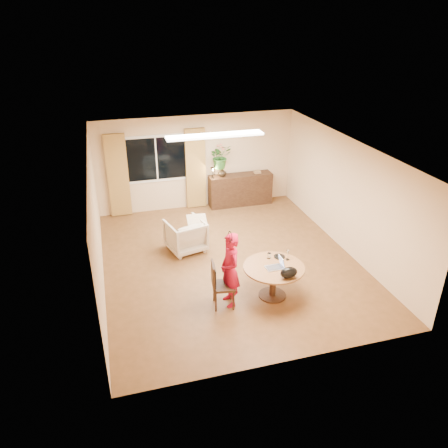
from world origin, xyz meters
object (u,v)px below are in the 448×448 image
Objects in this scene: dining_chair at (224,285)px; armchair at (186,235)px; dining_table at (274,273)px; child at (230,270)px; sideboard at (240,190)px.

armchair is at bearing 104.79° from dining_chair.
dining_table is 2.62m from armchair.
sideboard is (1.65, 4.51, -0.29)m from child.
dining_table is 1.42× the size of armchair.
dining_chair is at bearing -78.55° from child.
dining_chair is at bearing 82.29° from armchair.
dining_table is at bearing -99.70° from sideboard.
sideboard is at bearing -146.65° from armchair.
child is at bearing -110.05° from sideboard.
sideboard is (1.78, 4.55, -0.02)m from dining_chair.
armchair is (-0.40, 2.28, -0.36)m from child.
dining_chair is 0.63× the size of child.
dining_chair reaches higher than armchair.
dining_table is at bearing 10.62° from dining_chair.
sideboard reaches higher than dining_table.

